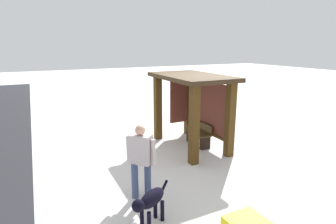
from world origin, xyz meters
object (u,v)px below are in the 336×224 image
Objects in this scene: bench_left_inside at (199,135)px; dog at (150,201)px; bus_shelter at (194,96)px; person_walking at (141,156)px.

bench_left_inside is 1.14× the size of dog.
dog is (3.00, -2.93, 0.18)m from bench_left_inside.
bus_shelter reaches higher than person_walking.
dog is at bearing -44.27° from bench_left_inside.
bench_left_inside is 3.42m from person_walking.
bus_shelter is at bearing 138.19° from dog.
person_walking is 1.09m from dog.
bus_shelter reaches higher than dog.
bus_shelter is 1.27m from bench_left_inside.
bus_shelter is 3.34m from person_walking.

